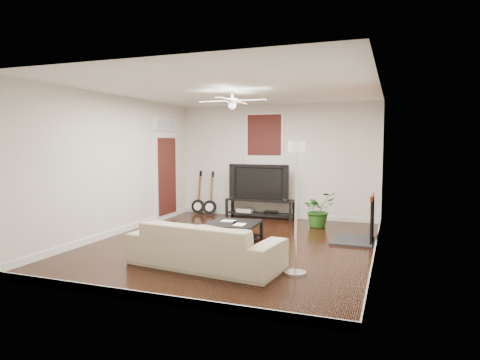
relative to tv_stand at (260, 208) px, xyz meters
The scene contains 14 objects.
room 3.03m from the tv_stand, 82.95° to the right, with size 5.01×6.01×2.81m.
brick_accent 3.54m from the tv_stand, 32.15° to the right, with size 0.02×2.20×2.80m, color #AD6038.
fireplace 3.11m from the tv_stand, 34.98° to the right, with size 0.80×1.10×0.92m, color black.
window_back 1.73m from the tv_stand, 77.05° to the left, with size 1.00×0.06×1.30m, color #38100F.
door_left 2.51m from the tv_stand, 157.42° to the right, with size 0.08×1.00×2.50m, color white.
tv_stand is the anchor object (origin of this frame).
tv 0.67m from the tv_stand, 90.00° to the left, with size 1.51×0.20×0.87m, color black.
coffee_table 2.69m from the tv_stand, 83.12° to the right, with size 0.91×0.91×0.38m, color black.
sofa 4.27m from the tv_stand, 83.63° to the right, with size 2.32×0.91×0.68m, color #C1AA90.
floor_lamp 4.58m from the tv_stand, 66.22° to the right, with size 0.31×0.31×1.89m, color silver, non-canonical shape.
potted_plant 1.70m from the tv_stand, 22.90° to the right, with size 0.71×0.61×0.79m, color #245C1A.
guitar_left 1.72m from the tv_stand, behind, with size 0.35×0.25×1.14m, color black, non-canonical shape.
guitar_right 1.38m from the tv_stand, behind, with size 0.35×0.25×1.14m, color black, non-canonical shape.
ceiling_fan 3.67m from the tv_stand, 82.95° to the right, with size 1.24×1.24×0.32m, color white, non-canonical shape.
Camera 1 is at (2.75, -7.10, 1.85)m, focal length 31.57 mm.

